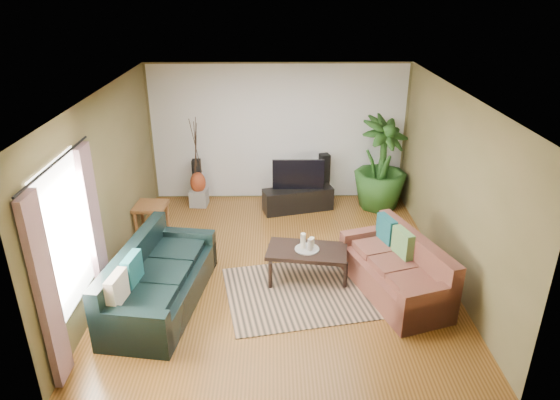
{
  "coord_description": "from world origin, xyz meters",
  "views": [
    {
      "loc": [
        -0.09,
        -6.66,
        4.09
      ],
      "look_at": [
        0.0,
        0.2,
        1.05
      ],
      "focal_mm": 32.0,
      "sensor_mm": 36.0,
      "label": 1
    }
  ],
  "objects_px": {
    "pedestal": "(199,197)",
    "side_table": "(152,219)",
    "television": "(298,174)",
    "sofa_left": "(161,276)",
    "speaker_left": "(197,181)",
    "coffee_table": "(307,263)",
    "potted_plant": "(381,164)",
    "speaker_right": "(324,178)",
    "sofa_right": "(394,267)",
    "vase": "(198,183)",
    "tv_stand": "(298,199)"
  },
  "relations": [
    {
      "from": "sofa_left",
      "to": "speaker_left",
      "type": "height_order",
      "value": "speaker_left"
    },
    {
      "from": "coffee_table",
      "to": "potted_plant",
      "type": "relative_size",
      "value": 0.65
    },
    {
      "from": "coffee_table",
      "to": "tv_stand",
      "type": "distance_m",
      "value": 2.39
    },
    {
      "from": "potted_plant",
      "to": "side_table",
      "type": "bearing_deg",
      "value": -165.36
    },
    {
      "from": "television",
      "to": "pedestal",
      "type": "relative_size",
      "value": 2.96
    },
    {
      "from": "speaker_left",
      "to": "vase",
      "type": "relative_size",
      "value": 2.12
    },
    {
      "from": "speaker_left",
      "to": "potted_plant",
      "type": "height_order",
      "value": "potted_plant"
    },
    {
      "from": "sofa_right",
      "to": "speaker_left",
      "type": "relative_size",
      "value": 2.07
    },
    {
      "from": "tv_stand",
      "to": "sofa_left",
      "type": "bearing_deg",
      "value": -138.57
    },
    {
      "from": "potted_plant",
      "to": "vase",
      "type": "bearing_deg",
      "value": 178.13
    },
    {
      "from": "coffee_table",
      "to": "pedestal",
      "type": "xyz_separation_m",
      "value": [
        -1.96,
        2.65,
        -0.07
      ]
    },
    {
      "from": "speaker_right",
      "to": "pedestal",
      "type": "xyz_separation_m",
      "value": [
        -2.47,
        -0.15,
        -0.33
      ]
    },
    {
      "from": "speaker_left",
      "to": "tv_stand",
      "type": "bearing_deg",
      "value": -11.52
    },
    {
      "from": "tv_stand",
      "to": "speaker_left",
      "type": "relative_size",
      "value": 1.49
    },
    {
      "from": "side_table",
      "to": "television",
      "type": "bearing_deg",
      "value": 20.44
    },
    {
      "from": "speaker_right",
      "to": "sofa_right",
      "type": "bearing_deg",
      "value": -92.74
    },
    {
      "from": "speaker_right",
      "to": "coffee_table",
      "type": "bearing_deg",
      "value": -115.15
    },
    {
      "from": "speaker_right",
      "to": "potted_plant",
      "type": "height_order",
      "value": "potted_plant"
    },
    {
      "from": "speaker_left",
      "to": "vase",
      "type": "distance_m",
      "value": 0.16
    },
    {
      "from": "coffee_table",
      "to": "pedestal",
      "type": "distance_m",
      "value": 3.29
    },
    {
      "from": "television",
      "to": "vase",
      "type": "xyz_separation_m",
      "value": [
        -1.94,
        0.24,
        -0.25
      ]
    },
    {
      "from": "coffee_table",
      "to": "television",
      "type": "xyz_separation_m",
      "value": [
        -0.02,
        2.41,
        0.49
      ]
    },
    {
      "from": "potted_plant",
      "to": "vase",
      "type": "relative_size",
      "value": 4.22
    },
    {
      "from": "speaker_left",
      "to": "potted_plant",
      "type": "bearing_deg",
      "value": -4.04
    },
    {
      "from": "pedestal",
      "to": "side_table",
      "type": "xyz_separation_m",
      "value": [
        -0.65,
        -1.2,
        0.11
      ]
    },
    {
      "from": "coffee_table",
      "to": "pedestal",
      "type": "bearing_deg",
      "value": 135.54
    },
    {
      "from": "coffee_table",
      "to": "sofa_left",
      "type": "bearing_deg",
      "value": -153.96
    },
    {
      "from": "television",
      "to": "side_table",
      "type": "relative_size",
      "value": 1.75
    },
    {
      "from": "sofa_right",
      "to": "tv_stand",
      "type": "distance_m",
      "value": 3.06
    },
    {
      "from": "speaker_left",
      "to": "side_table",
      "type": "bearing_deg",
      "value": -114.21
    },
    {
      "from": "television",
      "to": "sofa_left",
      "type": "bearing_deg",
      "value": -123.46
    },
    {
      "from": "sofa_left",
      "to": "coffee_table",
      "type": "distance_m",
      "value": 2.12
    },
    {
      "from": "speaker_left",
      "to": "pedestal",
      "type": "distance_m",
      "value": 0.32
    },
    {
      "from": "sofa_left",
      "to": "speaker_right",
      "type": "xyz_separation_m",
      "value": [
        2.53,
        3.41,
        0.07
      ]
    },
    {
      "from": "sofa_left",
      "to": "sofa_right",
      "type": "distance_m",
      "value": 3.22
    },
    {
      "from": "speaker_left",
      "to": "side_table",
      "type": "height_order",
      "value": "speaker_left"
    },
    {
      "from": "tv_stand",
      "to": "pedestal",
      "type": "relative_size",
      "value": 4.04
    },
    {
      "from": "sofa_left",
      "to": "television",
      "type": "xyz_separation_m",
      "value": [
        2.0,
        3.02,
        0.31
      ]
    },
    {
      "from": "tv_stand",
      "to": "speaker_right",
      "type": "height_order",
      "value": "speaker_right"
    },
    {
      "from": "television",
      "to": "potted_plant",
      "type": "xyz_separation_m",
      "value": [
        1.58,
        0.12,
        0.16
      ]
    },
    {
      "from": "coffee_table",
      "to": "speaker_left",
      "type": "bearing_deg",
      "value": 134.5
    },
    {
      "from": "speaker_right",
      "to": "side_table",
      "type": "relative_size",
      "value": 1.78
    },
    {
      "from": "coffee_table",
      "to": "side_table",
      "type": "bearing_deg",
      "value": 160.08
    },
    {
      "from": "sofa_right",
      "to": "pedestal",
      "type": "distance_m",
      "value": 4.4
    },
    {
      "from": "coffee_table",
      "to": "pedestal",
      "type": "relative_size",
      "value": 3.53
    },
    {
      "from": "sofa_right",
      "to": "potted_plant",
      "type": "relative_size",
      "value": 1.03
    },
    {
      "from": "sofa_right",
      "to": "speaker_right",
      "type": "bearing_deg",
      "value": 173.89
    },
    {
      "from": "pedestal",
      "to": "tv_stand",
      "type": "bearing_deg",
      "value": -7.63
    },
    {
      "from": "pedestal",
      "to": "speaker_left",
      "type": "bearing_deg",
      "value": 102.52
    },
    {
      "from": "coffee_table",
      "to": "tv_stand",
      "type": "height_order",
      "value": "coffee_table"
    }
  ]
}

